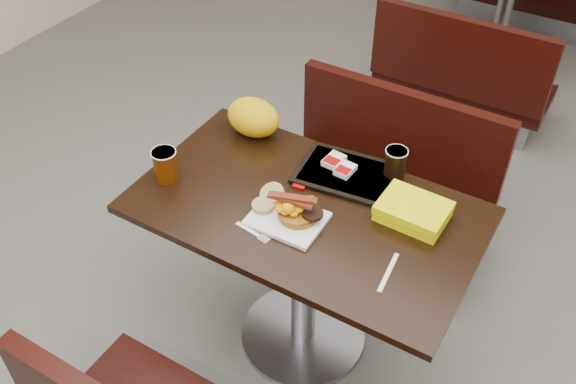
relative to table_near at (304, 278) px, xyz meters
The scene contains 23 objects.
floor 0.38m from the table_near, ahead, with size 6.00×7.00×0.01m, color slate.
table_near is the anchor object (origin of this frame).
bench_near_n 0.70m from the table_near, 90.00° to the left, with size 1.00×0.46×0.72m, color black, non-canonical shape.
table_far 2.60m from the table_near, 90.00° to the left, with size 1.20×0.70×0.75m, color black, non-canonical shape.
bench_far_s 1.90m from the table_near, 90.00° to the left, with size 1.00×0.46×0.72m, color black, non-canonical shape.
platter 0.39m from the table_near, 103.67° to the right, with size 0.25×0.19×0.01m, color white.
pancake_stack 0.41m from the table_near, 82.71° to the right, with size 0.13×0.13×0.03m, color brown.
sausage_patty 0.43m from the table_near, 45.92° to the right, with size 0.07×0.07×0.01m, color black.
scrambled_eggs 0.45m from the table_near, 98.87° to the right, with size 0.09×0.08×0.05m, color orange.
bacon_strips 0.48m from the table_near, 100.33° to the right, with size 0.15×0.07×0.01m, color #400904, non-canonical shape.
muffin_bottom 0.43m from the table_near, 142.55° to the right, with size 0.08×0.08×0.02m, color tan.
muffin_top 0.43m from the table_near, 163.30° to the right, with size 0.09×0.09×0.02m, color tan.
coffee_cup_near 0.68m from the table_near, 166.58° to the right, with size 0.09×0.09×0.12m, color #7C2B04.
fork 0.44m from the table_near, 119.74° to the right, with size 0.14×0.03×0.00m, color white, non-canonical shape.
knife 0.54m from the table_near, 19.43° to the right, with size 0.17×0.01×0.00m, color white.
condiment_syrup 0.38m from the table_near, 109.75° to the left, with size 0.04×0.03×0.01m, color red.
condiment_ketchup 0.40m from the table_near, 132.47° to the left, with size 0.05×0.03×0.01m, color #8C0504.
tray 0.45m from the table_near, 78.41° to the left, with size 0.36×0.25×0.02m, color black.
hashbrown_sleeve_left 0.47m from the table_near, 94.92° to the left, with size 0.06×0.08×0.02m, color silver.
hashbrown_sleeve_right 0.46m from the table_near, 80.09° to the left, with size 0.06×0.08×0.02m, color silver.
coffee_cup_far 0.57m from the table_near, 57.35° to the left, with size 0.08×0.08×0.11m, color black.
clamshell 0.55m from the table_near, 22.39° to the left, with size 0.23×0.17×0.06m, color #EEE403.
paper_bag 0.65m from the table_near, 145.38° to the left, with size 0.22×0.16×0.15m, color #E8A807.
Camera 1 is at (0.78, -1.43, 2.27)m, focal length 39.97 mm.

